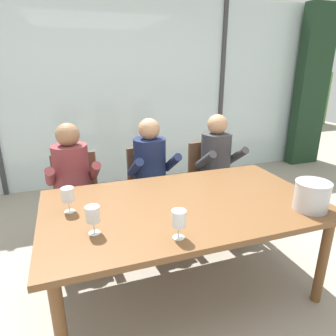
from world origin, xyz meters
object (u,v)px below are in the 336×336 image
person_maroon_top (73,181)px  person_navy_polo (153,171)px  chair_left_of_center (150,183)px  wine_glass_center_pour (68,196)px  chair_near_curtain (77,193)px  wine_glass_by_left_taster (179,220)px  person_charcoal_jacket (219,164)px  chair_center (209,176)px  ice_bucket_primary (312,195)px  dining_table (184,211)px  wine_glass_near_bucket (93,215)px

person_maroon_top → person_navy_polo: (0.75, 0.00, 0.00)m
chair_left_of_center → wine_glass_center_pour: wine_glass_center_pour is taller
chair_near_curtain → wine_glass_by_left_taster: bearing=-71.8°
person_charcoal_jacket → chair_left_of_center: bearing=166.6°
person_maroon_top → wine_glass_by_left_taster: (0.53, -1.26, 0.17)m
chair_left_of_center → chair_center: size_ratio=1.00×
chair_center → wine_glass_center_pour: (-1.49, -0.84, 0.34)m
chair_near_curtain → person_charcoal_jacket: (1.46, -0.12, 0.17)m
person_maroon_top → person_charcoal_jacket: bearing=-4.1°
person_charcoal_jacket → ice_bucket_primary: size_ratio=5.09×
chair_left_of_center → wine_glass_by_left_taster: 1.45m
wine_glass_by_left_taster → chair_near_curtain: bearing=110.2°
person_navy_polo → person_charcoal_jacket: (0.73, -0.00, 0.00)m
dining_table → person_charcoal_jacket: 1.13m
wine_glass_center_pour → chair_center: bearing=29.6°
wine_glass_by_left_taster → person_charcoal_jacket: bearing=53.1°
chair_near_curtain → ice_bucket_primary: 2.04m
person_charcoal_jacket → wine_glass_near_bucket: size_ratio=6.89×
dining_table → chair_left_of_center: chair_left_of_center is taller
ice_bucket_primary → person_charcoal_jacket: bearing=91.7°
dining_table → person_charcoal_jacket: bearing=48.6°
chair_left_of_center → ice_bucket_primary: bearing=-66.1°
person_navy_polo → person_charcoal_jacket: bearing=-4.7°
chair_near_curtain → ice_bucket_primary: size_ratio=3.73×
dining_table → wine_glass_by_left_taster: size_ratio=11.39×
chair_left_of_center → wine_glass_near_bucket: wine_glass_near_bucket is taller
dining_table → ice_bucket_primary: size_ratio=8.42×
dining_table → wine_glass_near_bucket: bearing=-162.2°
person_maroon_top → ice_bucket_primary: person_maroon_top is taller
chair_center → wine_glass_near_bucket: bearing=-143.1°
chair_left_of_center → person_maroon_top: 0.79m
chair_left_of_center → wine_glass_near_bucket: bearing=-125.0°
chair_left_of_center → wine_glass_center_pour: bearing=-138.8°
chair_near_curtain → ice_bucket_primary: bearing=-44.0°
chair_near_curtain → chair_left_of_center: bearing=-1.3°
wine_glass_near_bucket → wine_glass_center_pour: bearing=111.0°
dining_table → chair_center: (0.70, 0.97, -0.15)m
person_maroon_top → wine_glass_center_pour: (-0.05, -0.72, 0.17)m
wine_glass_near_bucket → chair_center: bearing=41.0°
chair_near_curtain → chair_center: 1.42m
chair_near_curtain → chair_left_of_center: (0.74, 0.01, 0.00)m
wine_glass_by_left_taster → wine_glass_center_pour: same height
person_maroon_top → dining_table: bearing=-53.0°
person_charcoal_jacket → wine_glass_near_bucket: 1.76m
chair_left_of_center → wine_glass_near_bucket: 1.41m
person_maroon_top → person_navy_polo: same height
person_charcoal_jacket → wine_glass_by_left_taster: 1.59m
chair_near_curtain → person_navy_polo: size_ratio=0.73×
chair_left_of_center → person_charcoal_jacket: (0.72, -0.13, 0.17)m
chair_center → person_navy_polo: 0.72m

